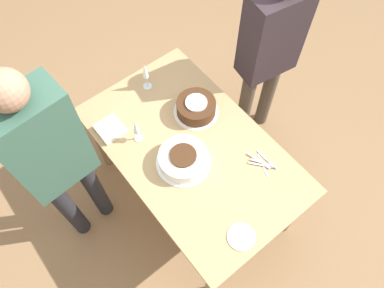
{
  "coord_description": "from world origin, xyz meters",
  "views": [
    {
      "loc": [
        -0.91,
        0.73,
        2.88
      ],
      "look_at": [
        0.0,
        0.0,
        0.81
      ],
      "focal_mm": 35.0,
      "sensor_mm": 36.0,
      "label": 1
    }
  ],
  "objects_px": {
    "wine_glass_far": "(136,128)",
    "cake_front_chocolate": "(196,107)",
    "wine_glass_near": "(145,72)",
    "person_cutting": "(269,49)",
    "person_watching": "(52,156)",
    "cake_center_white": "(183,159)"
  },
  "relations": [
    {
      "from": "wine_glass_far",
      "to": "cake_front_chocolate",
      "type": "bearing_deg",
      "value": -99.51
    },
    {
      "from": "wine_glass_near",
      "to": "person_cutting",
      "type": "bearing_deg",
      "value": -117.4
    },
    {
      "from": "cake_front_chocolate",
      "to": "person_watching",
      "type": "relative_size",
      "value": 0.18
    },
    {
      "from": "wine_glass_far",
      "to": "person_watching",
      "type": "relative_size",
      "value": 0.12
    },
    {
      "from": "wine_glass_near",
      "to": "person_watching",
      "type": "bearing_deg",
      "value": 108.77
    },
    {
      "from": "wine_glass_far",
      "to": "wine_glass_near",
      "type": "bearing_deg",
      "value": -43.1
    },
    {
      "from": "cake_center_white",
      "to": "person_watching",
      "type": "xyz_separation_m",
      "value": [
        0.36,
        0.63,
        0.24
      ]
    },
    {
      "from": "cake_center_white",
      "to": "person_cutting",
      "type": "relative_size",
      "value": 0.22
    },
    {
      "from": "cake_center_white",
      "to": "person_cutting",
      "type": "bearing_deg",
      "value": -75.79
    },
    {
      "from": "cake_center_white",
      "to": "person_cutting",
      "type": "xyz_separation_m",
      "value": [
        0.24,
        -0.94,
        0.15
      ]
    },
    {
      "from": "wine_glass_near",
      "to": "person_watching",
      "type": "xyz_separation_m",
      "value": [
        -0.27,
        0.8,
        0.14
      ]
    },
    {
      "from": "wine_glass_near",
      "to": "person_cutting",
      "type": "distance_m",
      "value": 0.86
    },
    {
      "from": "cake_center_white",
      "to": "wine_glass_far",
      "type": "height_order",
      "value": "wine_glass_far"
    },
    {
      "from": "cake_front_chocolate",
      "to": "wine_glass_far",
      "type": "xyz_separation_m",
      "value": [
        0.07,
        0.43,
        0.08
      ]
    },
    {
      "from": "wine_glass_near",
      "to": "person_cutting",
      "type": "relative_size",
      "value": 0.14
    },
    {
      "from": "cake_front_chocolate",
      "to": "person_watching",
      "type": "distance_m",
      "value": 0.97
    },
    {
      "from": "person_cutting",
      "to": "wine_glass_near",
      "type": "bearing_deg",
      "value": -18.36
    },
    {
      "from": "wine_glass_far",
      "to": "person_watching",
      "type": "distance_m",
      "value": 0.53
    },
    {
      "from": "cake_center_white",
      "to": "cake_front_chocolate",
      "type": "height_order",
      "value": "cake_front_chocolate"
    },
    {
      "from": "wine_glass_far",
      "to": "person_cutting",
      "type": "xyz_separation_m",
      "value": [
        -0.08,
        -1.06,
        0.07
      ]
    },
    {
      "from": "cake_center_white",
      "to": "wine_glass_far",
      "type": "relative_size",
      "value": 1.7
    },
    {
      "from": "cake_center_white",
      "to": "person_cutting",
      "type": "distance_m",
      "value": 0.98
    }
  ]
}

